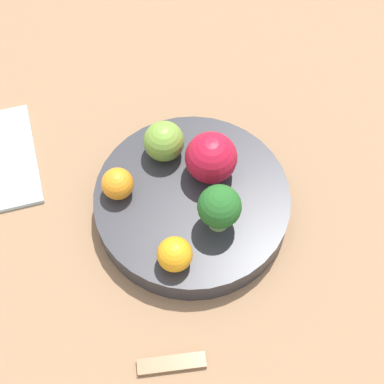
{
  "coord_description": "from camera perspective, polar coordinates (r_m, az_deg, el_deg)",
  "views": [
    {
      "loc": [
        0.34,
        0.08,
        0.67
      ],
      "look_at": [
        0.0,
        0.0,
        0.06
      ],
      "focal_mm": 60.0,
      "sensor_mm": 36.0,
      "label": 1
    }
  ],
  "objects": [
    {
      "name": "ground_plane",
      "position": [
        0.76,
        0.0,
        -2.35
      ],
      "size": [
        6.0,
        6.0,
        0.0
      ],
      "primitive_type": "plane",
      "color": "gray"
    },
    {
      "name": "table_surface",
      "position": [
        0.75,
        0.0,
        -2.0
      ],
      "size": [
        1.2,
        1.2,
        0.02
      ],
      "color": "#936D4C",
      "rests_on": "ground_plane"
    },
    {
      "name": "bowl",
      "position": [
        0.72,
        0.0,
        -1.03
      ],
      "size": [
        0.22,
        0.22,
        0.03
      ],
      "color": "#2D2D33",
      "rests_on": "table_surface"
    },
    {
      "name": "broccoli",
      "position": [
        0.66,
        2.45,
        -1.4
      ],
      "size": [
        0.05,
        0.05,
        0.06
      ],
      "color": "#8CB76B",
      "rests_on": "bowl"
    },
    {
      "name": "apple_red",
      "position": [
        0.72,
        -2.51,
        4.53
      ],
      "size": [
        0.05,
        0.05,
        0.05
      ],
      "color": "olive",
      "rests_on": "bowl"
    },
    {
      "name": "apple_green",
      "position": [
        0.7,
        1.71,
        3.07
      ],
      "size": [
        0.06,
        0.06,
        0.06
      ],
      "color": "#B7142D",
      "rests_on": "bowl"
    },
    {
      "name": "orange_front",
      "position": [
        0.66,
        -1.62,
        -5.54
      ],
      "size": [
        0.04,
        0.04,
        0.04
      ],
      "color": "orange",
      "rests_on": "bowl"
    },
    {
      "name": "orange_back",
      "position": [
        0.7,
        -6.63,
        0.73
      ],
      "size": [
        0.04,
        0.04,
        0.04
      ],
      "color": "orange",
      "rests_on": "bowl"
    },
    {
      "name": "spoon",
      "position": [
        0.67,
        -1.82,
        -15.0
      ],
      "size": [
        0.04,
        0.07,
        0.01
      ],
      "color": "olive",
      "rests_on": "table_surface"
    }
  ]
}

